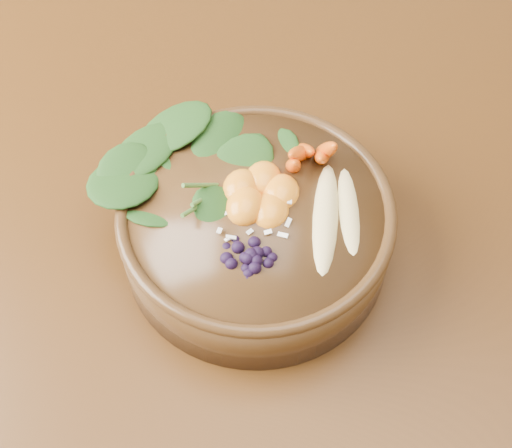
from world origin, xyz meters
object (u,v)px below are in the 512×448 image
object	(u,v)px
banana_halves	(338,206)
blueberry_pile	(251,247)
kale_heap	(221,147)
mandarin_cluster	(260,186)
dining_table	(498,290)
carrot_cluster	(315,131)
stoneware_bowl	(256,230)

from	to	relation	value
banana_halves	blueberry_pile	distance (m)	0.09
kale_heap	blueberry_pile	xyz separation A→B (m)	(0.05, -0.10, -0.00)
mandarin_cluster	dining_table	bearing A→B (deg)	11.31
carrot_cluster	banana_halves	distance (m)	0.07
dining_table	stoneware_bowl	world-z (taller)	stoneware_bowl
stoneware_bowl	banana_halves	distance (m)	0.09
carrot_cluster	mandarin_cluster	distance (m)	0.07
banana_halves	carrot_cluster	bearing A→B (deg)	113.06
stoneware_bowl	kale_heap	bearing A→B (deg)	132.92
dining_table	banana_halves	size ratio (longest dim) A/B	10.88
stoneware_bowl	kale_heap	distance (m)	0.09
banana_halves	mandarin_cluster	bearing A→B (deg)	170.25
dining_table	banana_halves	bearing A→B (deg)	-163.09
stoneware_bowl	kale_heap	xyz separation A→B (m)	(-0.05, 0.05, 0.05)
dining_table	banana_halves	world-z (taller)	banana_halves
stoneware_bowl	blueberry_pile	xyz separation A→B (m)	(0.01, -0.05, 0.05)
dining_table	banana_halves	xyz separation A→B (m)	(-0.19, -0.06, 0.17)
banana_halves	mandarin_cluster	size ratio (longest dim) A/B	1.81
stoneware_bowl	carrot_cluster	world-z (taller)	carrot_cluster
carrot_cluster	kale_heap	bearing A→B (deg)	-169.49
dining_table	kale_heap	xyz separation A→B (m)	(-0.30, -0.02, 0.18)
dining_table	blueberry_pile	xyz separation A→B (m)	(-0.25, -0.12, 0.18)
stoneware_bowl	carrot_cluster	xyz separation A→B (m)	(0.04, 0.07, 0.07)
stoneware_bowl	banana_halves	bearing A→B (deg)	8.79
kale_heap	mandarin_cluster	xyz separation A→B (m)	(0.05, -0.03, -0.01)
dining_table	carrot_cluster	bearing A→B (deg)	178.50
banana_halves	blueberry_pile	bearing A→B (deg)	-141.51
stoneware_bowl	mandarin_cluster	size ratio (longest dim) A/B	3.15
dining_table	kale_heap	world-z (taller)	kale_heap
carrot_cluster	blueberry_pile	size ratio (longest dim) A/B	0.60
kale_heap	carrot_cluster	xyz separation A→B (m)	(0.08, 0.02, 0.02)
dining_table	kale_heap	distance (m)	0.35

